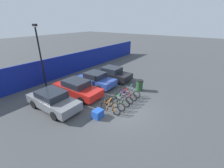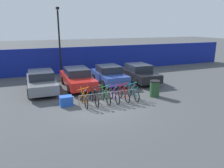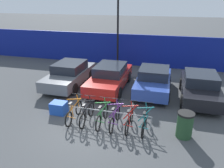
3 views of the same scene
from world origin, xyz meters
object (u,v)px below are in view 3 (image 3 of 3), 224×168
object	(u,v)px
bicycle_green	(102,116)
trash_bin	(185,125)
bicycle_red	(129,120)
car_grey	(70,74)
bicycle_purple	(115,118)
bicycle_orange	(74,112)
car_blue	(153,80)
lamp_post	(118,24)
car_red	(110,77)
bicycle_teal	(145,122)
car_black	(200,87)
cargo_crate	(59,108)
bicycle_black	(87,114)
bike_rack	(109,113)

from	to	relation	value
bicycle_green	trash_bin	distance (m)	3.30
bicycle_red	car_grey	size ratio (longest dim) A/B	0.39
bicycle_purple	bicycle_red	world-z (taller)	same
bicycle_orange	car_blue	size ratio (longest dim) A/B	0.43
car_grey	lamp_post	distance (m)	5.29
bicycle_green	car_red	xyz separation A→B (m)	(-0.76, 3.95, 0.31)
bicycle_red	bicycle_purple	bearing A→B (deg)	-179.68
bicycle_red	car_red	xyz separation A→B (m)	(-1.92, 3.95, 0.31)
car_grey	car_red	bearing A→B (deg)	3.47
bicycle_red	bicycle_teal	size ratio (longest dim) A/B	1.00
car_black	bicycle_orange	bearing A→B (deg)	-145.77
car_black	cargo_crate	world-z (taller)	car_black
bicycle_teal	car_red	size ratio (longest dim) A/B	0.38
bicycle_green	trash_bin	size ratio (longest dim) A/B	1.66
bicycle_red	car_black	distance (m)	4.79
bicycle_purple	bicycle_green	bearing A→B (deg)	179.86
lamp_post	car_black	bearing A→B (deg)	-37.93
car_red	car_blue	size ratio (longest dim) A/B	1.16
bicycle_black	car_grey	bearing A→B (deg)	123.87
car_grey	bicycle_red	bearing A→B (deg)	-40.63
bicycle_teal	car_black	bearing A→B (deg)	53.65
bike_rack	bicycle_teal	distance (m)	1.54
bicycle_black	bicycle_teal	size ratio (longest dim) A/B	1.00
bicycle_teal	car_grey	xyz separation A→B (m)	(-5.05, 3.80, 0.31)
car_grey	car_blue	bearing A→B (deg)	2.30
car_blue	lamp_post	xyz separation A→B (m)	(-3.04, 3.97, 2.58)
trash_bin	bicycle_orange	bearing A→B (deg)	179.55
bicycle_teal	bicycle_red	bearing A→B (deg)	176.45
car_blue	car_black	xyz separation A→B (m)	(2.42, -0.29, 0.00)
bicycle_orange	bicycle_green	xyz separation A→B (m)	(1.29, 0.00, 0.00)
bicycle_orange	bicycle_purple	bearing A→B (deg)	2.33
bike_rack	bicycle_green	bearing A→B (deg)	-148.89
car_grey	lamp_post	xyz separation A→B (m)	(1.98, 4.17, 2.58)
car_black	bicycle_green	bearing A→B (deg)	-138.33
car_grey	bicycle_purple	bearing A→B (deg)	-44.90
bike_rack	cargo_crate	size ratio (longest dim) A/B	5.16
bicycle_purple	bicycle_red	size ratio (longest dim) A/B	1.00
bicycle_red	bike_rack	bearing A→B (deg)	171.10
bike_rack	car_black	xyz separation A→B (m)	(3.93, 3.57, 0.21)
car_blue	cargo_crate	distance (m)	5.39
cargo_crate	bicycle_green	bearing A→B (deg)	-9.46
car_grey	car_red	size ratio (longest dim) A/B	0.96
lamp_post	bicycle_teal	bearing A→B (deg)	-68.95
bicycle_orange	lamp_post	bearing A→B (deg)	92.35
bicycle_orange	cargo_crate	size ratio (longest dim) A/B	2.44
bicycle_green	car_black	world-z (taller)	car_black
bicycle_orange	car_grey	distance (m)	4.30
bicycle_teal	trash_bin	world-z (taller)	bicycle_teal
bike_rack	bicycle_orange	world-z (taller)	bicycle_orange
bicycle_orange	bicycle_black	size ratio (longest dim) A/B	1.00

